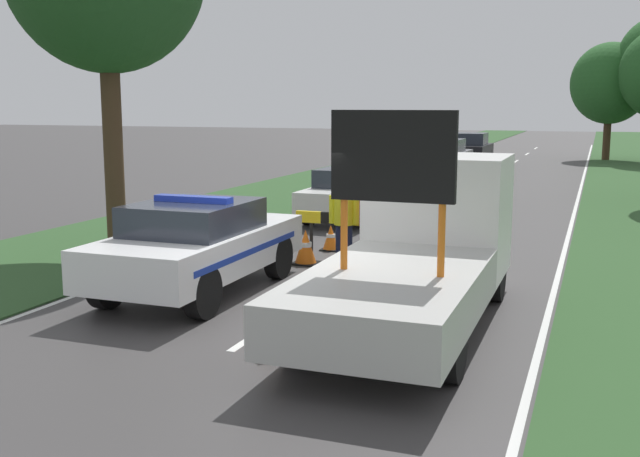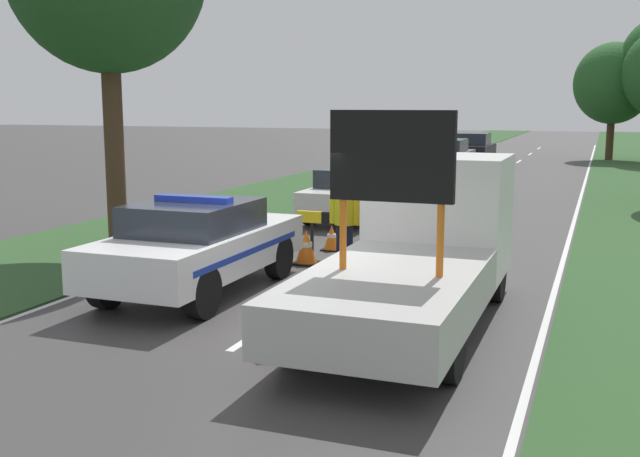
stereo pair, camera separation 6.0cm
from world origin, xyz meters
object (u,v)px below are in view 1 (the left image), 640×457
(traffic_cone_near_truck, at_px, (331,238))
(police_officer, at_px, (344,216))
(traffic_cone_behind_barrier, at_px, (270,337))
(traffic_cone_near_police, at_px, (306,247))
(queued_car_sedan_black, at_px, (468,149))
(road_barrier, at_px, (373,223))
(traffic_cone_centre_front, at_px, (476,263))
(roadside_tree_near_right, at_px, (610,83))
(queued_car_van_white, at_px, (353,192))
(police_car, at_px, (198,244))
(queued_car_wagon_maroon, at_px, (404,172))
(work_truck, at_px, (421,245))
(pedestrian_civilian, at_px, (376,219))
(queued_car_suv_grey, at_px, (442,157))

(traffic_cone_near_truck, bearing_deg, police_officer, -62.08)
(traffic_cone_near_truck, bearing_deg, traffic_cone_behind_barrier, -76.58)
(traffic_cone_near_police, distance_m, queued_car_sedan_black, 24.16)
(road_barrier, relative_size, police_officer, 1.89)
(traffic_cone_centre_front, xyz_separation_m, roadside_tree_near_right, (2.28, 31.48, 3.90))
(traffic_cone_near_police, distance_m, queued_car_van_white, 5.92)
(traffic_cone_centre_front, distance_m, queued_car_sedan_black, 24.66)
(road_barrier, bearing_deg, traffic_cone_centre_front, -11.18)
(police_car, relative_size, road_barrier, 1.42)
(traffic_cone_centre_front, bearing_deg, traffic_cone_near_police, 177.27)
(queued_car_van_white, xyz_separation_m, queued_car_wagon_maroon, (0.05, 5.46, 0.08))
(police_officer, height_order, roadside_tree_near_right, roadside_tree_near_right)
(work_truck, height_order, traffic_cone_near_police, work_truck)
(work_truck, height_order, traffic_cone_centre_front, work_truck)
(pedestrian_civilian, xyz_separation_m, traffic_cone_near_truck, (-1.54, 1.89, -0.75))
(police_car, height_order, traffic_cone_near_truck, police_car)
(police_car, xyz_separation_m, traffic_cone_near_police, (0.84, 2.70, -0.48))
(road_barrier, distance_m, queued_car_wagon_maroon, 11.16)
(pedestrian_civilian, bearing_deg, work_truck, -66.35)
(queued_car_wagon_maroon, bearing_deg, queued_car_van_white, 89.44)
(queued_car_van_white, distance_m, queued_car_sedan_black, 18.30)
(traffic_cone_near_police, distance_m, queued_car_wagon_maroon, 11.34)
(traffic_cone_near_police, height_order, queued_car_sedan_black, queued_car_sedan_black)
(pedestrian_civilian, distance_m, traffic_cone_near_police, 1.73)
(police_car, distance_m, traffic_cone_behind_barrier, 3.56)
(traffic_cone_near_police, height_order, traffic_cone_centre_front, traffic_cone_near_police)
(queued_car_suv_grey, bearing_deg, roadside_tree_near_right, -117.46)
(queued_car_wagon_maroon, height_order, roadside_tree_near_right, roadside_tree_near_right)
(traffic_cone_centre_front, bearing_deg, work_truck, -98.79)
(roadside_tree_near_right, bearing_deg, work_truck, -94.51)
(road_barrier, xyz_separation_m, traffic_cone_near_truck, (-1.27, 1.14, -0.55))
(pedestrian_civilian, bearing_deg, queued_car_wagon_maroon, 95.34)
(police_car, xyz_separation_m, roadside_tree_near_right, (6.46, 34.02, 3.39))
(police_car, distance_m, traffic_cone_near_truck, 4.30)
(pedestrian_civilian, distance_m, traffic_cone_centre_front, 1.96)
(pedestrian_civilian, height_order, roadside_tree_near_right, roadside_tree_near_right)
(road_barrier, relative_size, queued_car_wagon_maroon, 0.78)
(police_car, distance_m, queued_car_sedan_black, 26.84)
(traffic_cone_near_truck, bearing_deg, police_car, -101.30)
(traffic_cone_near_police, bearing_deg, queued_car_wagon_maroon, 94.38)
(traffic_cone_near_police, height_order, queued_car_van_white, queued_car_van_white)
(police_officer, distance_m, traffic_cone_near_truck, 1.89)
(pedestrian_civilian, xyz_separation_m, traffic_cone_behind_barrier, (0.06, -4.83, -0.77))
(traffic_cone_near_police, height_order, roadside_tree_near_right, roadside_tree_near_right)
(work_truck, distance_m, roadside_tree_near_right, 34.39)
(queued_car_sedan_black, bearing_deg, pedestrian_civilian, 95.53)
(traffic_cone_near_truck, bearing_deg, queued_car_van_white, 101.83)
(traffic_cone_behind_barrier, xyz_separation_m, queued_car_van_white, (-2.52, 11.07, 0.48))
(queued_car_wagon_maroon, bearing_deg, traffic_cone_behind_barrier, 98.47)
(traffic_cone_centre_front, relative_size, queued_car_sedan_black, 0.15)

